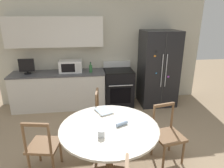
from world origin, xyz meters
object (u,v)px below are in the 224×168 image
(dining_chair_left, at_px, (43,146))
(dining_chair_right, at_px, (167,135))
(microwave, at_px, (71,66))
(countertop_tv, at_px, (27,66))
(oven_range, at_px, (118,87))
(counter_bottle, at_px, (91,68))
(dining_chair_far, at_px, (106,114))
(refrigerator, at_px, (158,69))
(candle_glass, at_px, (101,134))

(dining_chair_left, bearing_deg, dining_chair_right, 12.08)
(microwave, bearing_deg, countertop_tv, -177.48)
(dining_chair_left, bearing_deg, countertop_tv, 118.82)
(dining_chair_left, distance_m, dining_chair_right, 1.88)
(oven_range, bearing_deg, counter_bottle, -175.94)
(counter_bottle, bearing_deg, dining_chair_far, -80.31)
(dining_chair_left, distance_m, dining_chair_far, 1.31)
(refrigerator, relative_size, counter_bottle, 7.48)
(countertop_tv, distance_m, dining_chair_far, 2.27)
(oven_range, height_order, dining_chair_right, oven_range)
(countertop_tv, distance_m, candle_glass, 2.96)
(dining_chair_left, bearing_deg, counter_bottle, 81.41)
(dining_chair_right, bearing_deg, dining_chair_far, -53.98)
(counter_bottle, bearing_deg, refrigerator, -0.13)
(dining_chair_far, height_order, dining_chair_right, same)
(countertop_tv, xyz_separation_m, dining_chair_far, (1.70, -1.35, -0.65))
(dining_chair_left, xyz_separation_m, dining_chair_right, (1.88, 0.03, 0.00))
(dining_chair_left, height_order, candle_glass, dining_chair_left)
(microwave, height_order, dining_chair_left, microwave)
(counter_bottle, relative_size, candle_glass, 2.69)
(oven_range, xyz_separation_m, microwave, (-1.16, 0.06, 0.57))
(microwave, bearing_deg, dining_chair_far, -63.57)
(dining_chair_far, bearing_deg, counter_bottle, -162.09)
(refrigerator, distance_m, counter_bottle, 1.69)
(dining_chair_right, bearing_deg, microwave, -65.61)
(dining_chair_far, bearing_deg, countertop_tv, -120.41)
(microwave, distance_m, dining_chair_far, 1.68)
(counter_bottle, xyz_separation_m, dining_chair_far, (0.22, -1.29, -0.56))
(oven_range, bearing_deg, dining_chair_right, -79.06)
(dining_chair_right, bearing_deg, countertop_tv, -51.19)
(counter_bottle, bearing_deg, dining_chair_left, -109.72)
(microwave, distance_m, dining_chair_right, 2.79)
(dining_chair_left, height_order, dining_chair_right, same)
(oven_range, relative_size, dining_chair_right, 1.20)
(microwave, distance_m, candle_glass, 2.63)
(refrigerator, xyz_separation_m, candle_glass, (-1.64, -2.45, -0.16))
(candle_glass, bearing_deg, countertop_tv, 121.06)
(oven_range, bearing_deg, refrigerator, -3.02)
(refrigerator, xyz_separation_m, microwave, (-2.16, 0.11, 0.11))
(dining_chair_left, bearing_deg, microwave, 93.67)
(oven_range, height_order, countertop_tv, countertop_tv)
(counter_bottle, height_order, dining_chair_right, counter_bottle)
(oven_range, distance_m, candle_glass, 2.61)
(refrigerator, relative_size, dining_chair_right, 2.07)
(microwave, bearing_deg, oven_range, -2.88)
(dining_chair_right, height_order, candle_glass, dining_chair_right)
(microwave, bearing_deg, dining_chair_left, -97.45)
(dining_chair_left, relative_size, candle_glass, 9.71)
(oven_range, height_order, microwave, microwave)
(refrigerator, height_order, candle_glass, refrigerator)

